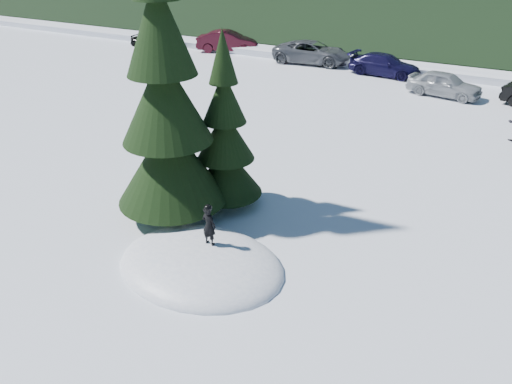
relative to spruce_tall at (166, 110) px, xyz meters
The scene contains 10 objects.
ground 4.37m from the spruce_tall, 39.29° to the right, with size 200.00×200.00×0.00m, color white.
snow_mound 4.37m from the spruce_tall, 39.29° to the right, with size 4.48×3.52×0.96m, color white.
spruce_tall is the anchor object (origin of this frame).
spruce_short 2.11m from the spruce_tall, 54.46° to the left, with size 2.20×2.20×5.37m.
child_skier 3.50m from the spruce_tall, 32.18° to the right, with size 0.39×0.26×1.07m, color black.
car_0 24.86m from the spruce_tall, 130.21° to the left, with size 1.52×3.78×1.29m, color black.
car_1 23.48m from the spruce_tall, 117.70° to the left, with size 1.55×4.45×1.47m, color black.
car_2 20.92m from the spruce_tall, 101.73° to the left, with size 2.34×5.08×1.41m, color #4F5257.
car_3 19.72m from the spruce_tall, 87.66° to the left, with size 1.74×4.29×1.24m, color black.
car_4 17.65m from the spruce_tall, 74.27° to the left, with size 1.51×3.76×1.28m, color #989CA1.
Camera 1 is at (6.31, -8.49, 7.61)m, focal length 35.00 mm.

